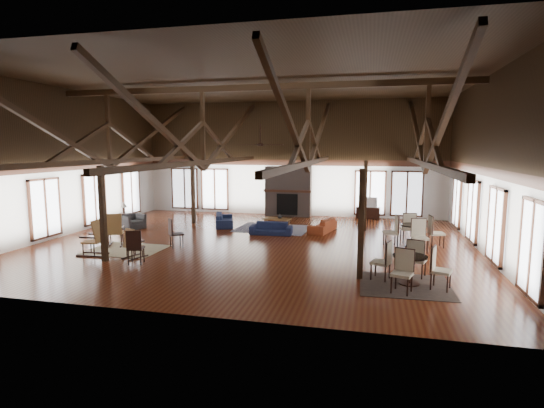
% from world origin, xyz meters
% --- Properties ---
extents(floor, '(16.00, 16.00, 0.00)m').
position_xyz_m(floor, '(0.00, 0.00, 0.00)').
color(floor, '#5D2A13').
rests_on(floor, ground).
extents(ceiling, '(16.00, 14.00, 0.02)m').
position_xyz_m(ceiling, '(0.00, 0.00, 6.00)').
color(ceiling, black).
rests_on(ceiling, wall_back).
extents(wall_back, '(16.00, 0.02, 6.00)m').
position_xyz_m(wall_back, '(0.00, 7.00, 3.00)').
color(wall_back, white).
rests_on(wall_back, floor).
extents(wall_front, '(16.00, 0.02, 6.00)m').
position_xyz_m(wall_front, '(0.00, -7.00, 3.00)').
color(wall_front, white).
rests_on(wall_front, floor).
extents(wall_left, '(0.02, 14.00, 6.00)m').
position_xyz_m(wall_left, '(-8.00, 0.00, 3.00)').
color(wall_left, white).
rests_on(wall_left, floor).
extents(wall_right, '(0.02, 14.00, 6.00)m').
position_xyz_m(wall_right, '(8.00, 0.00, 3.00)').
color(wall_right, white).
rests_on(wall_right, floor).
extents(roof_truss, '(15.60, 14.07, 3.14)m').
position_xyz_m(roof_truss, '(0.00, 0.00, 4.03)').
color(roof_truss, black).
rests_on(roof_truss, wall_back).
extents(post_grid, '(8.16, 7.16, 3.05)m').
position_xyz_m(post_grid, '(0.00, 0.00, 1.52)').
color(post_grid, black).
rests_on(post_grid, floor).
extents(fireplace, '(2.50, 0.69, 2.60)m').
position_xyz_m(fireplace, '(0.00, 6.67, 1.29)').
color(fireplace, '#64544C').
rests_on(fireplace, floor).
extents(ceiling_fan, '(1.60, 1.60, 0.75)m').
position_xyz_m(ceiling_fan, '(0.50, -1.00, 3.73)').
color(ceiling_fan, black).
rests_on(ceiling_fan, roof_truss).
extents(sofa_navy_front, '(1.77, 0.77, 0.51)m').
position_xyz_m(sofa_navy_front, '(0.23, 1.76, 0.25)').
color(sofa_navy_front, '#161C3D').
rests_on(sofa_navy_front, floor).
extents(sofa_navy_left, '(2.09, 1.37, 0.57)m').
position_xyz_m(sofa_navy_left, '(-2.34, 3.20, 0.28)').
color(sofa_navy_left, '#172040').
rests_on(sofa_navy_left, floor).
extents(sofa_orange, '(1.96, 1.13, 0.54)m').
position_xyz_m(sofa_orange, '(2.25, 2.85, 0.27)').
color(sofa_orange, maroon).
rests_on(sofa_orange, floor).
extents(coffee_table, '(1.30, 0.82, 0.46)m').
position_xyz_m(coffee_table, '(0.18, 3.09, 0.41)').
color(coffee_table, brown).
rests_on(coffee_table, floor).
extents(vase, '(0.25, 0.25, 0.21)m').
position_xyz_m(vase, '(0.31, 3.10, 0.57)').
color(vase, '#B2B2B2').
rests_on(vase, coffee_table).
extents(armchair, '(1.22, 1.16, 0.62)m').
position_xyz_m(armchair, '(-6.11, 1.60, 0.31)').
color(armchair, '#323134').
rests_on(armchair, floor).
extents(side_table_lamp, '(0.44, 0.44, 1.11)m').
position_xyz_m(side_table_lamp, '(-6.88, 2.17, 0.42)').
color(side_table_lamp, black).
rests_on(side_table_lamp, floor).
extents(rocking_chair_a, '(0.84, 1.06, 1.21)m').
position_xyz_m(rocking_chair_a, '(-4.89, -1.57, 0.57)').
color(rocking_chair_a, '#A5773E').
rests_on(rocking_chair_a, floor).
extents(rocking_chair_b, '(0.67, 0.87, 1.00)m').
position_xyz_m(rocking_chair_b, '(-3.33, -3.01, 0.47)').
color(rocking_chair_b, '#A5773E').
rests_on(rocking_chair_b, floor).
extents(rocking_chair_c, '(0.97, 0.57, 1.22)m').
position_xyz_m(rocking_chair_c, '(-4.73, -2.96, 0.57)').
color(rocking_chair_c, '#A5773E').
rests_on(rocking_chair_c, floor).
extents(side_chair_a, '(0.64, 0.64, 1.07)m').
position_xyz_m(side_chair_a, '(-2.68, -1.30, 0.62)').
color(side_chair_a, black).
rests_on(side_chair_a, floor).
extents(side_chair_b, '(0.57, 0.57, 1.09)m').
position_xyz_m(side_chair_b, '(-2.82, -3.66, 0.64)').
color(side_chair_b, black).
rests_on(side_chair_b, floor).
extents(cafe_table_near, '(2.12, 2.12, 1.09)m').
position_xyz_m(cafe_table_near, '(5.30, -3.72, 0.54)').
color(cafe_table_near, black).
rests_on(cafe_table_near, floor).
extents(cafe_table_far, '(2.22, 2.22, 1.14)m').
position_xyz_m(cafe_table_far, '(5.80, 0.81, 0.57)').
color(cafe_table_far, black).
rests_on(cafe_table_far, floor).
extents(cup_near, '(0.13, 0.13, 0.09)m').
position_xyz_m(cup_near, '(5.28, -3.68, 0.83)').
color(cup_near, '#B2B2B2').
rests_on(cup_near, cafe_table_near).
extents(cup_far, '(0.14, 0.14, 0.09)m').
position_xyz_m(cup_far, '(5.89, 0.83, 0.87)').
color(cup_far, '#B2B2B2').
rests_on(cup_far, cafe_table_far).
extents(tv_console, '(1.17, 0.44, 0.59)m').
position_xyz_m(tv_console, '(4.12, 6.75, 0.29)').
color(tv_console, black).
rests_on(tv_console, floor).
extents(television, '(0.91, 0.19, 0.52)m').
position_xyz_m(television, '(4.12, 6.75, 0.85)').
color(television, '#B2B2B2').
rests_on(television, tv_console).
extents(rug_tan, '(2.58, 2.05, 0.01)m').
position_xyz_m(rug_tan, '(-4.18, -2.01, 0.01)').
color(rug_tan, '#CAB98C').
rests_on(rug_tan, floor).
extents(rug_navy, '(3.32, 2.59, 0.01)m').
position_xyz_m(rug_navy, '(0.03, 2.96, 0.01)').
color(rug_navy, '#191845').
rests_on(rug_navy, floor).
extents(rug_dark, '(2.39, 2.18, 0.01)m').
position_xyz_m(rug_dark, '(5.19, -3.85, 0.01)').
color(rug_dark, black).
rests_on(rug_dark, floor).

